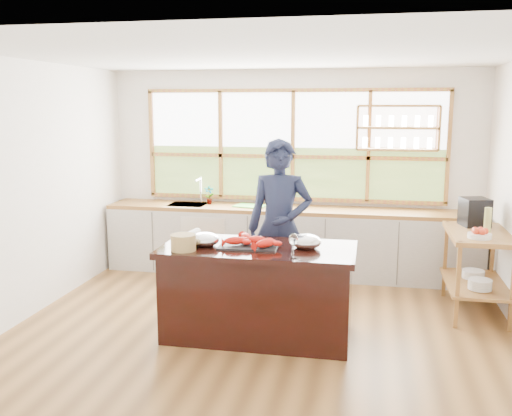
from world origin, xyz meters
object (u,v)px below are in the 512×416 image
(cook, at_px, (280,228))
(espresso_machine, at_px, (475,212))
(island, at_px, (258,291))
(wicker_basket, at_px, (183,242))

(cook, relative_size, espresso_machine, 6.01)
(island, bearing_deg, wicker_basket, -157.85)
(cook, height_order, wicker_basket, cook)
(island, xyz_separation_m, wicker_basket, (-0.66, -0.27, 0.52))
(espresso_machine, distance_m, wicker_basket, 3.31)
(island, xyz_separation_m, espresso_machine, (2.19, 1.41, 0.60))
(island, bearing_deg, espresso_machine, 32.86)
(cook, xyz_separation_m, espresso_machine, (2.09, 0.74, 0.11))
(island, relative_size, cook, 0.98)
(cook, distance_m, espresso_machine, 2.22)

